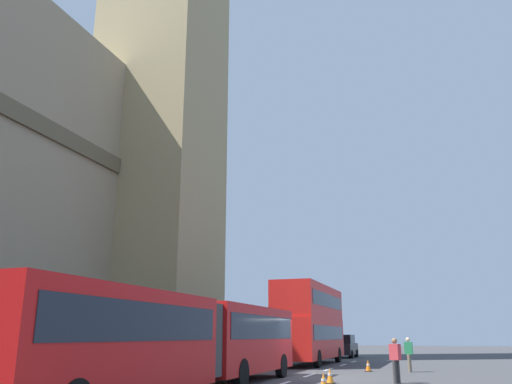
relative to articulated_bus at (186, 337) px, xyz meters
name	(u,v)px	position (x,y,z in m)	size (l,w,h in m)	color
ground_plane	(304,377)	(7.81, -1.99, -1.75)	(160.00, 160.00, 0.00)	#424244
lane_centre_marking	(309,375)	(8.90, -1.99, -1.74)	(29.80, 0.16, 0.01)	silver
articulated_bus	(186,337)	(0.00, 0.00, 0.00)	(17.47, 2.54, 2.90)	red
double_decker_bus	(310,321)	(18.05, 0.00, 0.96)	(10.40, 2.54, 4.90)	red
sedan_lead	(344,346)	(29.31, -0.22, -0.83)	(4.40, 1.86, 1.85)	black
traffic_cone_west	(324,381)	(2.43, -3.99, -1.46)	(0.36, 0.36, 0.58)	black
traffic_cone_middle	(330,376)	(5.02, -3.71, -1.46)	(0.36, 0.36, 0.58)	black
traffic_cone_east	(368,366)	(12.53, -4.25, -1.46)	(0.36, 0.36, 0.58)	black
pedestrian_near_cones	(396,359)	(5.87, -6.14, -0.83)	(0.40, 0.47, 1.69)	#333333
pedestrian_by_kerb	(409,353)	(12.74, -6.30, -0.83)	(0.36, 0.42, 1.69)	#726651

